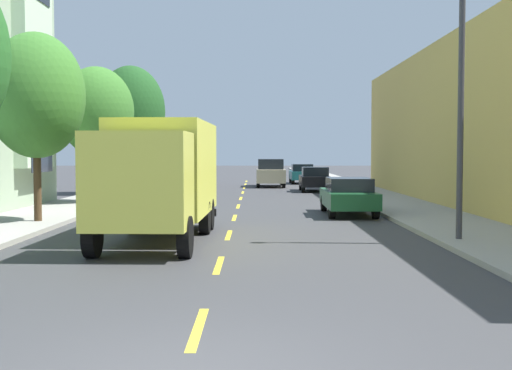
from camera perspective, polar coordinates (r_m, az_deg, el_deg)
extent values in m
plane|color=#38383A|center=(36.86, -1.02, -0.85)|extent=(160.00, 160.00, 0.00)
cube|color=#99968E|center=(35.73, -12.55, -0.93)|extent=(3.20, 120.00, 0.14)
cube|color=#99968E|center=(35.42, 10.47, -0.94)|extent=(3.20, 120.00, 0.14)
cube|color=yellow|center=(9.13, -4.89, -12.36)|extent=(0.14, 2.20, 0.01)
cube|color=yellow|center=(14.00, -3.06, -6.98)|extent=(0.14, 2.20, 0.01)
cube|color=yellow|center=(18.94, -2.19, -4.39)|extent=(0.14, 2.20, 0.01)
cube|color=yellow|center=(23.90, -1.69, -2.87)|extent=(0.14, 2.20, 0.01)
cube|color=yellow|center=(28.88, -1.36, -1.88)|extent=(0.14, 2.20, 0.01)
cube|color=yellow|center=(33.87, -1.13, -1.17)|extent=(0.14, 2.20, 0.01)
cube|color=yellow|center=(38.85, -0.96, -0.65)|extent=(0.14, 2.20, 0.01)
cube|color=yellow|center=(43.84, -0.82, -0.25)|extent=(0.14, 2.20, 0.01)
cube|color=yellow|center=(48.84, -0.72, 0.07)|extent=(0.14, 2.20, 0.01)
cube|color=yellow|center=(53.83, -0.63, 0.33)|extent=(0.14, 2.20, 0.01)
cube|color=beige|center=(28.96, -18.68, 10.59)|extent=(0.55, 3.40, 9.19)
cube|color=#1E232D|center=(28.59, -17.98, 2.18)|extent=(0.04, 2.58, 1.10)
cube|color=#1E232D|center=(28.77, -18.09, 9.23)|extent=(0.04, 2.58, 1.10)
cylinder|color=#47331E|center=(22.58, -18.36, 0.27)|extent=(0.25, 0.25, 2.58)
ellipsoid|color=#387028|center=(22.64, -18.47, 7.44)|extent=(3.17, 3.17, 4.10)
cylinder|color=#47331E|center=(30.33, -13.51, 0.98)|extent=(0.28, 0.28, 2.59)
ellipsoid|color=#387028|center=(30.37, -13.57, 6.28)|extent=(3.35, 3.35, 4.02)
cylinder|color=#47331E|center=(38.21, -10.64, 1.41)|extent=(0.22, 0.22, 2.62)
ellipsoid|color=#1E4C1E|center=(38.27, -10.68, 6.32)|extent=(3.93, 3.93, 5.25)
cylinder|color=#38383D|center=(17.79, 17.69, 6.28)|extent=(0.16, 0.16, 6.72)
cube|color=#D8D84C|center=(18.79, -7.64, 1.50)|extent=(2.54, 5.50, 2.59)
cube|color=#D8D84C|center=(14.99, -10.02, 0.39)|extent=(2.35, 1.96, 2.20)
cube|color=black|center=(14.10, -10.77, 2.19)|extent=(2.02, 0.13, 0.97)
cube|color=black|center=(21.49, -6.47, -2.39)|extent=(2.40, 0.22, 0.24)
cylinder|color=black|center=(15.30, -13.91, -4.41)|extent=(0.30, 0.97, 0.96)
cylinder|color=black|center=(14.88, -6.00, -4.55)|extent=(0.30, 0.97, 0.96)
cylinder|color=black|center=(20.57, -9.84, -2.52)|extent=(0.30, 0.97, 0.96)
cylinder|color=black|center=(20.25, -3.95, -2.57)|extent=(0.30, 0.97, 0.96)
cylinder|color=black|center=(19.49, -10.49, -2.82)|extent=(0.30, 0.97, 0.96)
cylinder|color=black|center=(19.16, -4.27, -2.88)|extent=(0.30, 0.97, 0.96)
cube|color=black|center=(40.22, 5.35, 0.36)|extent=(1.81, 4.03, 0.62)
cube|color=black|center=(39.72, 5.40, 1.18)|extent=(1.56, 1.71, 0.55)
cylinder|color=black|center=(41.65, 6.25, 0.02)|extent=(0.23, 0.66, 0.66)
cylinder|color=black|center=(41.54, 4.16, 0.02)|extent=(0.23, 0.66, 0.66)
cylinder|color=black|center=(38.94, 6.60, -0.18)|extent=(0.23, 0.66, 0.66)
cylinder|color=black|center=(38.83, 4.37, -0.18)|extent=(0.23, 0.66, 0.66)
cube|color=#AD1E1E|center=(47.29, -5.93, 0.72)|extent=(1.84, 4.51, 0.60)
cube|color=black|center=(47.50, -5.91, 1.40)|extent=(1.60, 2.17, 0.50)
cylinder|color=black|center=(45.87, -7.10, 0.28)|extent=(0.23, 0.66, 0.66)
cylinder|color=black|center=(45.71, -5.14, 0.28)|extent=(0.23, 0.66, 0.66)
cylinder|color=black|center=(48.91, -6.68, 0.44)|extent=(0.23, 0.66, 0.66)
cylinder|color=black|center=(48.76, -4.83, 0.44)|extent=(0.23, 0.66, 0.66)
cube|color=#194C28|center=(25.23, 8.28, -1.17)|extent=(1.85, 4.52, 0.60)
cube|color=black|center=(24.98, 8.36, 0.05)|extent=(1.61, 2.18, 0.50)
cylinder|color=black|center=(26.88, 9.52, -1.58)|extent=(0.23, 0.66, 0.66)
cylinder|color=black|center=(26.68, 6.17, -1.58)|extent=(0.23, 0.66, 0.66)
cylinder|color=black|center=(23.87, 10.64, -2.14)|extent=(0.23, 0.66, 0.66)
cylinder|color=black|center=(23.65, 6.86, -2.16)|extent=(0.23, 0.66, 0.66)
cube|color=silver|center=(31.72, -9.33, -0.17)|extent=(2.04, 5.32, 0.80)
cube|color=black|center=(30.55, -9.72, 1.02)|extent=(1.77, 1.60, 0.60)
cylinder|color=black|center=(30.15, -11.58, -1.11)|extent=(0.23, 0.66, 0.66)
cylinder|color=black|center=(29.83, -8.24, -1.13)|extent=(0.23, 0.66, 0.66)
cylinder|color=black|center=(33.68, -10.28, -0.69)|extent=(0.23, 0.66, 0.66)
cylinder|color=black|center=(33.38, -7.28, -0.70)|extent=(0.23, 0.66, 0.66)
cube|color=#195B60|center=(50.11, 4.22, 0.86)|extent=(1.78, 4.02, 0.62)
cube|color=black|center=(49.61, 4.27, 1.52)|extent=(1.55, 1.69, 0.55)
cylinder|color=black|center=(51.54, 4.94, 0.57)|extent=(0.23, 0.66, 0.66)
cylinder|color=black|center=(51.42, 3.26, 0.57)|extent=(0.23, 0.66, 0.66)
cylinder|color=black|center=(48.84, 5.24, 0.44)|extent=(0.23, 0.66, 0.66)
cylinder|color=black|center=(48.71, 3.46, 0.44)|extent=(0.23, 0.66, 0.66)
cube|color=tan|center=(45.43, 1.48, 0.84)|extent=(1.95, 4.80, 0.90)
cube|color=black|center=(45.41, 1.49, 1.85)|extent=(1.72, 2.78, 0.70)
cylinder|color=black|center=(47.10, 2.49, 0.36)|extent=(0.22, 0.66, 0.66)
cylinder|color=black|center=(47.07, 0.39, 0.36)|extent=(0.22, 0.66, 0.66)
cylinder|color=black|center=(43.85, 2.66, 0.17)|extent=(0.22, 0.66, 0.66)
cylinder|color=black|center=(43.81, 0.40, 0.17)|extent=(0.22, 0.66, 0.66)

